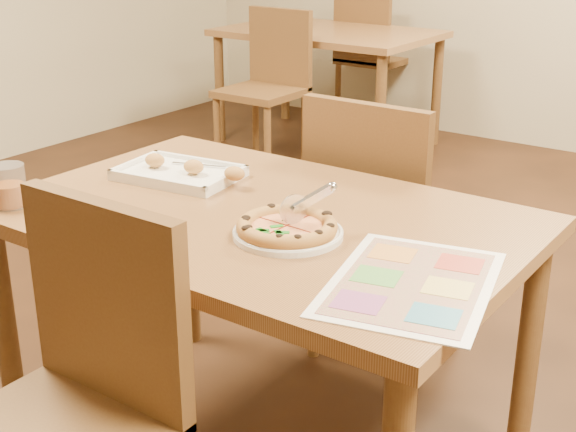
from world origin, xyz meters
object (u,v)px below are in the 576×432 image
Objects in this scene: pizza at (287,227)px; plate at (288,234)px; chair_near at (77,372)px; bg_table at (328,44)px; dining_table at (261,244)px; appetizer_tray at (182,173)px; chair_far at (378,203)px; glass_tumbler at (9,189)px; bg_chair_near at (271,69)px; pizza_cutter at (307,201)px; bg_chair_far at (368,45)px; menu at (412,283)px.

plate is at bearing 106.69° from pizza.
chair_near is 0.36× the size of bg_table.
dining_table is 3.36× the size of appetizer_tray.
chair_far reaches higher than dining_table.
chair_near is 1.00× the size of chair_far.
glass_tumbler reaches higher than plate.
glass_tumbler is (1.06, -2.53, 0.20)m from bg_chair_near.
glass_tumbler is (-0.54, 0.27, 0.20)m from chair_near.
pizza is (0.15, -0.70, 0.18)m from chair_far.
pizza_cutter is (1.77, -2.24, 0.23)m from bg_chair_near.
chair_far is at bearing 102.02° from plate.
bg_chair_near and bg_chair_far have the same top height.
pizza is at bearing -20.34° from appetizer_tray.
dining_table is 5.59× the size of pizza.
bg_chair_far reaches higher than plate.
bg_chair_near reaches higher than appetizer_tray.
chair_far is 4.33× the size of glass_tumbler.
menu is at bearing -16.72° from dining_table.
dining_table is 0.61m from chair_far.
pizza_cutter is at bearing -58.11° from bg_table.
dining_table is at bearing -53.95° from bg_chair_near.
chair_far reaches higher than glass_tumbler.
menu is (0.49, -0.75, 0.16)m from chair_far.
appetizer_tray is at bearing -59.18° from bg_chair_near.
bg_table is 2.77× the size of bg_chair_near.
menu reaches higher than bg_table.
menu is at bearing 121.26° from bg_chair_far.
bg_chair_near is at bearing 131.75° from menu.
chair_far is 1.00× the size of bg_chair_far.
pizza is 0.07m from pizza_cutter.
bg_chair_far is at bearing 112.29° from chair_near.
bg_chair_far is at bearing 90.00° from bg_table.
bg_chair_near reaches higher than bg_table.
chair_near is 1.00× the size of bg_chair_near.
glass_tumbler is at bearing -161.06° from pizza.
appetizer_tray is (-0.34, 0.09, 0.10)m from dining_table.
plate is 0.35m from menu.
menu is (0.83, -0.23, -0.01)m from appetizer_tray.
pizza is (0.15, 0.51, 0.18)m from chair_near.
glass_tumbler is (-0.69, -0.24, 0.02)m from pizza.
chair_near reaches higher than dining_table.
bg_table is 3.38m from pizza.
bg_chair_far is 3.46m from appetizer_tray.
pizza_cutter is (0.17, 0.56, 0.23)m from chair_near.
bg_table is (-1.60, 3.40, 0.07)m from chair_near.
bg_table is 0.51m from bg_chair_far.
appetizer_tray reaches higher than menu.
chair_far reaches higher than menu.
chair_near is 0.56m from pizza.
chair_near is 3.22m from bg_chair_near.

